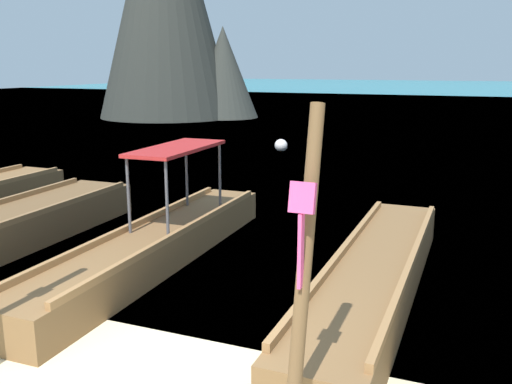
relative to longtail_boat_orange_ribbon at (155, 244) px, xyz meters
name	(u,v)px	position (x,y,z in m)	size (l,w,h in m)	color
sea_water	(455,95)	(1.82, 57.97, -0.34)	(120.00, 120.00, 0.00)	#147A89
longtail_boat_orange_ribbon	(155,244)	(0.00, 0.00, 0.00)	(1.13, 7.21, 2.68)	brown
longtail_boat_pink_ribbon	(374,279)	(3.64, -0.15, -0.01)	(1.05, 6.90, 2.96)	brown
mooring_buoy_near	(281,145)	(-2.19, 12.35, -0.10)	(0.49, 0.49, 0.49)	white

